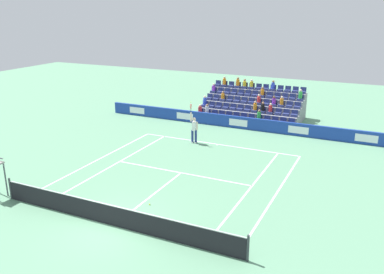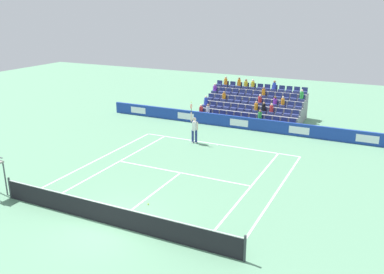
{
  "view_description": "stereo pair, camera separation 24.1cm",
  "coord_description": "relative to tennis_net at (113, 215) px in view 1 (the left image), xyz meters",
  "views": [
    {
      "loc": [
        -9.63,
        12.55,
        8.89
      ],
      "look_at": [
        0.79,
        -9.49,
        1.1
      ],
      "focal_mm": 38.47,
      "sensor_mm": 36.0,
      "label": 1
    },
    {
      "loc": [
        -9.84,
        12.44,
        8.89
      ],
      "look_at": [
        0.79,
        -9.49,
        1.1
      ],
      "focal_mm": 38.47,
      "sensor_mm": 36.0,
      "label": 2
    }
  ],
  "objects": [
    {
      "name": "line_doubles_sideline_right",
      "position": [
        -5.49,
        -5.95,
        -0.49
      ],
      "size": [
        0.1,
        11.89,
        0.01
      ],
      "primitive_type": "cube",
      "color": "white",
      "rests_on": "ground"
    },
    {
      "name": "line_doubles_sideline_left",
      "position": [
        5.49,
        -5.95,
        -0.49
      ],
      "size": [
        0.1,
        11.89,
        0.01
      ],
      "primitive_type": "cube",
      "color": "white",
      "rests_on": "ground"
    },
    {
      "name": "stadium_stand",
      "position": [
        0.01,
        -19.68,
        0.33
      ],
      "size": [
        8.06,
        4.75,
        3.03
      ],
      "color": "gray",
      "rests_on": "ground"
    },
    {
      "name": "tennis_net",
      "position": [
        0.0,
        0.0,
        0.0
      ],
      "size": [
        11.97,
        0.1,
        1.07
      ],
      "color": "#33383D",
      "rests_on": "ground"
    },
    {
      "name": "loose_tennis_ball",
      "position": [
        -0.42,
        -2.3,
        -0.46
      ],
      "size": [
        0.07,
        0.07,
        0.07
      ],
      "primitive_type": "sphere",
      "color": "#D1E533",
      "rests_on": "ground"
    },
    {
      "name": "line_centre_mark",
      "position": [
        0.0,
        -11.79,
        -0.49
      ],
      "size": [
        0.1,
        0.2,
        0.01
      ],
      "primitive_type": "cube",
      "color": "white",
      "rests_on": "ground"
    },
    {
      "name": "sponsor_barrier",
      "position": [
        0.0,
        -16.11,
        -0.03
      ],
      "size": [
        22.54,
        0.22,
        0.92
      ],
      "color": "#193899",
      "rests_on": "ground"
    },
    {
      "name": "ground_plane",
      "position": [
        0.0,
        0.0,
        -0.49
      ],
      "size": [
        80.0,
        80.0,
        0.0
      ],
      "primitive_type": "plane",
      "color": "#669E77"
    },
    {
      "name": "line_singles_sideline_right",
      "position": [
        -4.12,
        -5.95,
        -0.49
      ],
      "size": [
        0.1,
        11.89,
        0.01
      ],
      "primitive_type": "cube",
      "color": "white",
      "rests_on": "ground"
    },
    {
      "name": "line_baseline",
      "position": [
        0.0,
        -11.89,
        -0.49
      ],
      "size": [
        10.97,
        0.1,
        0.01
      ],
      "primitive_type": "cube",
      "color": "white",
      "rests_on": "ground"
    },
    {
      "name": "line_centre_service",
      "position": [
        0.0,
        -3.2,
        -0.49
      ],
      "size": [
        0.1,
        6.4,
        0.01
      ],
      "primitive_type": "cube",
      "color": "white",
      "rests_on": "ground"
    },
    {
      "name": "tennis_player",
      "position": [
        1.59,
        -11.49,
        0.5
      ],
      "size": [
        0.53,
        0.39,
        2.85
      ],
      "color": "navy",
      "rests_on": "ground"
    },
    {
      "name": "line_singles_sideline_left",
      "position": [
        4.12,
        -5.95,
        -0.49
      ],
      "size": [
        0.1,
        11.89,
        0.01
      ],
      "primitive_type": "cube",
      "color": "white",
      "rests_on": "ground"
    },
    {
      "name": "line_service",
      "position": [
        0.0,
        -6.4,
        -0.49
      ],
      "size": [
        8.23,
        0.1,
        0.01
      ],
      "primitive_type": "cube",
      "color": "white",
      "rests_on": "ground"
    }
  ]
}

